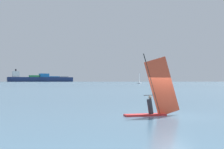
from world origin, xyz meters
name	(u,v)px	position (x,y,z in m)	size (l,w,h in m)	color
ground_plane	(169,116)	(0.00, 0.00, 0.00)	(4000.00, 4000.00, 0.00)	#476B84
windsurfer	(154,100)	(-0.72, 0.73, 1.03)	(3.84, 1.20, 4.17)	red
cargo_ship	(40,78)	(169.11, 879.29, 9.32)	(185.91, 26.83, 35.47)	navy
distant_headland	(88,79)	(471.80, 1304.36, 13.28)	(1278.19, 287.93, 26.55)	#4C564C
small_sailboat	(140,83)	(111.07, 198.20, 0.86)	(7.20, 7.86, 9.51)	white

